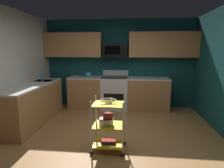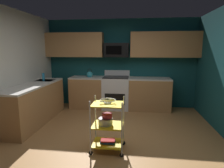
# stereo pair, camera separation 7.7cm
# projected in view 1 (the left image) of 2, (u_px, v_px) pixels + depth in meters

# --- Properties ---
(floor) EXTENTS (4.40, 4.80, 0.04)m
(floor) POSITION_uv_depth(u_px,v_px,m) (110.00, 142.00, 3.63)
(floor) COLOR #A87542
(floor) RESTS_ON ground
(wall_back) EXTENTS (4.52, 0.06, 2.60)m
(wall_back) POSITION_uv_depth(u_px,v_px,m) (119.00, 64.00, 5.77)
(wall_back) COLOR #14474C
(wall_back) RESTS_ON ground
(counter_run) EXTENTS (3.65, 2.70, 0.92)m
(counter_run) POSITION_uv_depth(u_px,v_px,m) (87.00, 97.00, 5.12)
(counter_run) COLOR #B27F4C
(counter_run) RESTS_ON ground
(oven_range) EXTENTS (0.76, 0.65, 1.10)m
(oven_range) POSITION_uv_depth(u_px,v_px,m) (115.00, 92.00, 5.61)
(oven_range) COLOR white
(oven_range) RESTS_ON ground
(upper_cabinets) EXTENTS (4.40, 0.33, 0.70)m
(upper_cabinets) POSITION_uv_depth(u_px,v_px,m) (120.00, 45.00, 5.48)
(upper_cabinets) COLOR #B27F4C
(microwave) EXTENTS (0.70, 0.39, 0.40)m
(microwave) POSITION_uv_depth(u_px,v_px,m) (115.00, 50.00, 5.49)
(microwave) COLOR black
(rolling_cart) EXTENTS (0.58, 0.43, 0.91)m
(rolling_cart) POSITION_uv_depth(u_px,v_px,m) (109.00, 125.00, 3.23)
(rolling_cart) COLOR silver
(rolling_cart) RESTS_ON ground
(fruit_bowl) EXTENTS (0.27, 0.27, 0.07)m
(fruit_bowl) POSITION_uv_depth(u_px,v_px,m) (108.00, 101.00, 3.16)
(fruit_bowl) COLOR silver
(fruit_bowl) RESTS_ON rolling_cart
(mixing_bowl_large) EXTENTS (0.25, 0.25, 0.11)m
(mixing_bowl_large) POSITION_uv_depth(u_px,v_px,m) (106.00, 121.00, 3.23)
(mixing_bowl_large) COLOR silver
(mixing_bowl_large) RESTS_ON rolling_cart
(mixing_bowl_small) EXTENTS (0.18, 0.18, 0.08)m
(mixing_bowl_small) POSITION_uv_depth(u_px,v_px,m) (108.00, 116.00, 3.21)
(mixing_bowl_small) COLOR maroon
(mixing_bowl_small) RESTS_ON rolling_cart
(book_stack) EXTENTS (0.25, 0.17, 0.06)m
(book_stack) POSITION_uv_depth(u_px,v_px,m) (109.00, 141.00, 3.29)
(book_stack) COLOR #1E4C8C
(book_stack) RESTS_ON rolling_cart
(kettle) EXTENTS (0.21, 0.18, 0.26)m
(kettle) POSITION_uv_depth(u_px,v_px,m) (88.00, 74.00, 5.59)
(kettle) COLOR teal
(kettle) RESTS_ON counter_run
(dish_soap_bottle) EXTENTS (0.06, 0.06, 0.20)m
(dish_soap_bottle) POSITION_uv_depth(u_px,v_px,m) (42.00, 77.00, 4.88)
(dish_soap_bottle) COLOR #2D8CBF
(dish_soap_bottle) RESTS_ON counter_run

